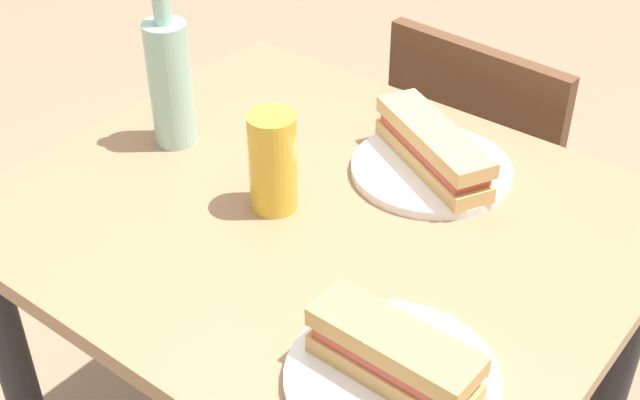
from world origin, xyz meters
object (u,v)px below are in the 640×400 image
at_px(knife_near, 411,342).
at_px(baguette_sandwich_far, 433,147).
at_px(water_bottle, 170,80).
at_px(chair_far, 487,189).
at_px(beer_glass, 273,162).
at_px(knife_far, 459,152).
at_px(baguette_sandwich_near, 394,354).
at_px(plate_far, 431,169).
at_px(dining_table, 320,283).
at_px(plate_near, 392,379).

distance_m(knife_near, baguette_sandwich_far, 0.40).
relative_size(baguette_sandwich_far, water_bottle, 0.89).
bearing_deg(chair_far, baguette_sandwich_far, -78.36).
relative_size(knife_near, beer_glass, 1.16).
relative_size(knife_far, beer_glass, 1.05).
xyz_separation_m(knife_far, beer_glass, (-0.16, -0.27, 0.06)).
xyz_separation_m(chair_far, knife_near, (0.27, -0.75, 0.30)).
height_order(baguette_sandwich_near, plate_far, baguette_sandwich_near).
relative_size(chair_far, knife_near, 4.75).
bearing_deg(baguette_sandwich_near, baguette_sandwich_far, 116.18).
bearing_deg(baguette_sandwich_far, beer_glass, -122.52).
bearing_deg(water_bottle, chair_far, 61.93).
bearing_deg(dining_table, chair_far, 90.49).
xyz_separation_m(dining_table, water_bottle, (-0.31, 0.01, 0.26)).
relative_size(plate_far, baguette_sandwich_far, 1.00).
distance_m(baguette_sandwich_far, water_bottle, 0.43).
bearing_deg(beer_glass, plate_far, 57.48).
xyz_separation_m(plate_far, knife_far, (0.02, 0.06, 0.01)).
relative_size(baguette_sandwich_near, knife_near, 1.16).
bearing_deg(knife_far, knife_near, -66.96).
distance_m(chair_far, knife_far, 0.47).
relative_size(chair_far, beer_glass, 5.50).
distance_m(plate_far, knife_far, 0.06).
relative_size(knife_near, water_bottle, 0.63).
relative_size(dining_table, knife_near, 5.14).
distance_m(dining_table, baguette_sandwich_near, 0.40).
xyz_separation_m(plate_near, plate_far, (-0.20, 0.40, 0.00)).
xyz_separation_m(plate_near, beer_glass, (-0.34, 0.19, 0.07)).
bearing_deg(knife_near, chair_far, 109.93).
bearing_deg(dining_table, water_bottle, 178.41).
bearing_deg(water_bottle, baguette_sandwich_near, -20.94).
bearing_deg(chair_far, knife_far, -73.92).
bearing_deg(knife_far, plate_far, -106.48).
xyz_separation_m(baguette_sandwich_near, water_bottle, (-0.59, 0.23, 0.06)).
distance_m(plate_near, beer_glass, 0.39).
distance_m(baguette_sandwich_near, baguette_sandwich_far, 0.45).
bearing_deg(plate_near, chair_far, 109.28).
distance_m(baguette_sandwich_far, beer_glass, 0.26).
bearing_deg(knife_near, water_bottle, 163.65).
bearing_deg(knife_far, baguette_sandwich_near, -68.42).
bearing_deg(plate_near, knife_far, 111.58).
distance_m(chair_far, baguette_sandwich_near, 0.91).
xyz_separation_m(knife_near, beer_glass, (-0.33, 0.13, 0.06)).
distance_m(water_bottle, beer_glass, 0.26).
relative_size(plate_near, baguette_sandwich_far, 1.00).
bearing_deg(knife_near, beer_glass, 158.40).
relative_size(baguette_sandwich_near, baguette_sandwich_far, 0.81).
height_order(plate_near, baguette_sandwich_far, baguette_sandwich_far).
bearing_deg(chair_far, plate_far, -78.36).
bearing_deg(beer_glass, dining_table, 26.39).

